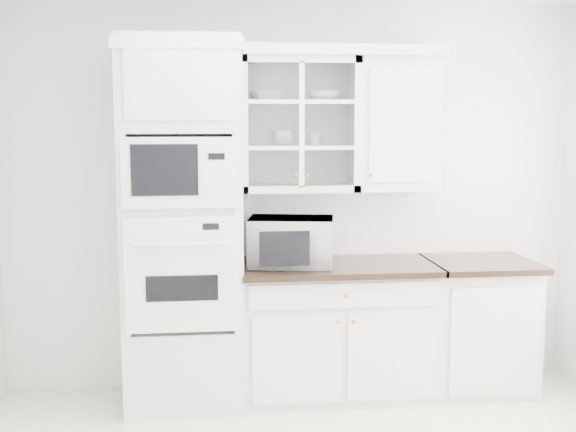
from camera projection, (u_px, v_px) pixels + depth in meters
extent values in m
cube|color=white|center=(291.00, 196.00, 5.08)|extent=(4.00, 0.02, 2.70)
cube|color=silver|center=(183.00, 225.00, 4.71)|extent=(0.76, 0.65, 2.40)
cube|color=white|center=(182.00, 275.00, 4.42)|extent=(0.70, 0.03, 0.72)
cube|color=black|center=(182.00, 288.00, 4.41)|extent=(0.44, 0.01, 0.16)
cube|color=white|center=(180.00, 173.00, 4.33)|extent=(0.70, 0.03, 0.43)
cube|color=black|center=(165.00, 170.00, 4.30)|extent=(0.40, 0.01, 0.31)
cube|color=silver|center=(337.00, 332.00, 4.95)|extent=(1.30, 0.60, 0.88)
cube|color=black|center=(338.00, 267.00, 4.85)|extent=(1.32, 0.67, 0.04)
cube|color=silver|center=(477.00, 327.00, 5.06)|extent=(0.70, 0.60, 0.88)
cube|color=black|center=(481.00, 264.00, 4.96)|extent=(0.72, 0.67, 0.04)
cube|color=silver|center=(299.00, 125.00, 4.87)|extent=(0.80, 0.33, 0.90)
cube|color=silver|center=(298.00, 147.00, 4.89)|extent=(0.74, 0.29, 0.02)
cube|color=silver|center=(299.00, 102.00, 4.85)|extent=(0.74, 0.29, 0.02)
cube|color=silver|center=(396.00, 125.00, 4.94)|extent=(0.55, 0.33, 0.90)
cube|color=white|center=(283.00, 51.00, 4.77)|extent=(2.14, 0.38, 0.07)
imported|color=white|center=(291.00, 241.00, 4.80)|extent=(0.62, 0.55, 0.32)
imported|color=white|center=(268.00, 96.00, 4.83)|extent=(0.27, 0.27, 0.06)
imported|color=white|center=(324.00, 96.00, 4.86)|extent=(0.25, 0.25, 0.06)
imported|color=white|center=(283.00, 138.00, 4.88)|extent=(0.15, 0.15, 0.10)
imported|color=white|center=(315.00, 139.00, 4.89)|extent=(0.10, 0.10, 0.08)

